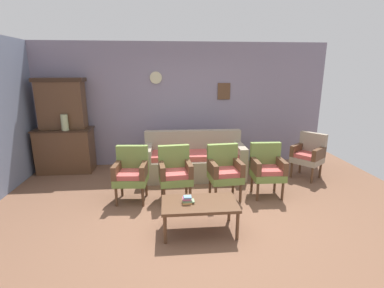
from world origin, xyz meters
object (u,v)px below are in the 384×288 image
object	(u,v)px
armchair_near_cabinet	(225,169)
armchair_near_couch_end	(267,167)
vase_on_cabinet	(65,122)
side_cabinet	(66,150)
floral_couch	(194,161)
armchair_row_middle	(175,171)
armchair_by_doorway	(131,171)
wingback_chair_by_fireplace	(309,154)
book_stack_on_table	(187,200)
coffee_table	(200,206)

from	to	relation	value
armchair_near_cabinet	armchair_near_couch_end	bearing A→B (deg)	2.28
vase_on_cabinet	armchair_near_cabinet	xyz separation A→B (m)	(2.99, -1.40, -0.59)
side_cabinet	floral_couch	size ratio (longest dim) A/B	0.58
vase_on_cabinet	armchair_row_middle	distance (m)	2.65
armchair_by_doorway	wingback_chair_by_fireplace	xyz separation A→B (m)	(3.40, 0.72, 0.00)
vase_on_cabinet	floral_couch	xyz separation A→B (m)	(2.58, -0.37, -0.77)
armchair_row_middle	book_stack_on_table	size ratio (longest dim) A/B	5.70
floral_couch	vase_on_cabinet	bearing A→B (deg)	171.84
vase_on_cabinet	wingback_chair_by_fireplace	distance (m)	4.92
side_cabinet	wingback_chair_by_fireplace	xyz separation A→B (m)	(4.95, -0.82, 0.03)
armchair_near_cabinet	side_cabinet	bearing A→B (deg)	153.01
vase_on_cabinet	armchair_near_cabinet	world-z (taller)	vase_on_cabinet
book_stack_on_table	armchair_row_middle	bearing A→B (deg)	97.17
armchair_by_doorway	wingback_chair_by_fireplace	bearing A→B (deg)	11.89
floral_couch	armchair_near_couch_end	distance (m)	1.54
armchair_near_cabinet	wingback_chair_by_fireplace	bearing A→B (deg)	22.15
armchair_by_doorway	armchair_near_cabinet	world-z (taller)	same
armchair_row_middle	armchair_near_couch_end	bearing A→B (deg)	1.18
armchair_row_middle	floral_couch	bearing A→B (deg)	68.00
armchair_by_doorway	armchair_near_couch_end	distance (m)	2.29
floral_couch	wingback_chair_by_fireplace	size ratio (longest dim) A/B	2.23
armchair_by_doorway	book_stack_on_table	world-z (taller)	armchair_by_doorway
armchair_row_middle	wingback_chair_by_fireplace	size ratio (longest dim) A/B	1.00
armchair_by_doorway	armchair_near_couch_end	xyz separation A→B (m)	(2.29, -0.01, 0.00)
coffee_table	book_stack_on_table	distance (m)	0.18
armchair_row_middle	armchair_near_cabinet	world-z (taller)	same
side_cabinet	wingback_chair_by_fireplace	world-z (taller)	side_cabinet
wingback_chair_by_fireplace	armchair_near_cabinet	bearing A→B (deg)	-157.85
armchair_row_middle	wingback_chair_by_fireplace	distance (m)	2.79
armchair_row_middle	coffee_table	bearing A→B (deg)	-74.25
vase_on_cabinet	wingback_chair_by_fireplace	xyz separation A→B (m)	(4.85, -0.65, -0.59)
armchair_near_couch_end	armchair_by_doorway	bearing A→B (deg)	179.77
side_cabinet	vase_on_cabinet	xyz separation A→B (m)	(0.10, -0.17, 0.63)
coffee_table	vase_on_cabinet	bearing A→B (deg)	135.26
vase_on_cabinet	armchair_by_doorway	xyz separation A→B (m)	(1.44, -1.37, -0.59)
armchair_row_middle	wingback_chair_by_fireplace	xyz separation A→B (m)	(2.69, 0.76, 0.00)
side_cabinet	vase_on_cabinet	size ratio (longest dim) A/B	3.56
armchair_by_doorway	coffee_table	bearing A→B (deg)	-46.54
wingback_chair_by_fireplace	coffee_table	bearing A→B (deg)	-143.49
side_cabinet	vase_on_cabinet	world-z (taller)	vase_on_cabinet
floral_couch	wingback_chair_by_fireplace	bearing A→B (deg)	-7.03
armchair_near_cabinet	coffee_table	distance (m)	1.16
armchair_by_doorway	vase_on_cabinet	bearing A→B (deg)	136.59
book_stack_on_table	side_cabinet	bearing A→B (deg)	132.69
side_cabinet	book_stack_on_table	bearing A→B (deg)	-47.31
armchair_row_middle	wingback_chair_by_fireplace	world-z (taller)	same
book_stack_on_table	vase_on_cabinet	bearing A→B (deg)	133.38
side_cabinet	armchair_by_doorway	xyz separation A→B (m)	(1.55, -1.54, 0.03)
side_cabinet	coffee_table	xyz separation A→B (m)	(2.55, -2.60, -0.09)
vase_on_cabinet	coffee_table	bearing A→B (deg)	-44.74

